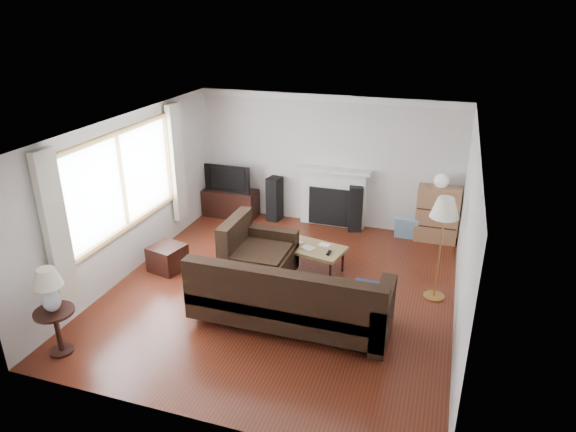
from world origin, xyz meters
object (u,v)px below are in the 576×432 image
(bookshelf, at_px, (437,214))
(floor_lamp, at_px, (440,249))
(side_table, at_px, (58,331))
(sectional_sofa, at_px, (291,294))
(coffee_table, at_px, (309,258))
(tv_stand, at_px, (231,203))

(bookshelf, xyz_separation_m, floor_lamp, (0.11, -2.02, 0.28))
(floor_lamp, relative_size, side_table, 2.63)
(sectional_sofa, bearing_deg, floor_lamp, 35.29)
(coffee_table, bearing_deg, side_table, -116.71)
(sectional_sofa, relative_size, coffee_table, 2.58)
(tv_stand, xyz_separation_m, coffee_table, (2.15, -1.75, -0.05))
(bookshelf, distance_m, floor_lamp, 2.05)
(sectional_sofa, xyz_separation_m, side_table, (-2.54, -1.47, -0.16))
(coffee_table, bearing_deg, tv_stand, 152.76)
(tv_stand, bearing_deg, coffee_table, -39.06)
(coffee_table, bearing_deg, sectional_sofa, -71.86)
(coffee_table, distance_m, side_table, 3.81)
(sectional_sofa, xyz_separation_m, coffee_table, (-0.17, 1.51, -0.25))
(tv_stand, height_order, side_table, side_table)
(bookshelf, height_order, coffee_table, bookshelf)
(tv_stand, relative_size, sectional_sofa, 0.38)
(sectional_sofa, xyz_separation_m, floor_lamp, (1.82, 1.29, 0.33))
(tv_stand, distance_m, sectional_sofa, 4.00)
(bookshelf, relative_size, sectional_sofa, 0.36)
(tv_stand, height_order, floor_lamp, floor_lamp)
(sectional_sofa, height_order, floor_lamp, floor_lamp)
(floor_lamp, bearing_deg, tv_stand, 154.52)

